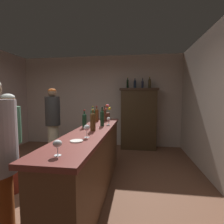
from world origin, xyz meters
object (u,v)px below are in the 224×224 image
display_bottle_left (128,83)px  patron_by_cabinet (53,122)px  wine_glass_rear (109,119)px  display_bottle_center (142,84)px  wine_bottle_riesling (93,121)px  wine_bottle_chardonnay (102,117)px  display_bottle_midright (150,83)px  flower_arrangement (107,114)px  wine_glass_front (87,128)px  wine_bottle_merlot (105,114)px  wine_bottle_malbec (93,116)px  display_bottle_midleft (135,84)px  wine_bottle_syrah (84,120)px  cheese_plate (77,141)px  display_cabinet (139,118)px  bar_counter (92,162)px  patron_near_entrance (10,138)px  wine_bottle_rose (97,114)px

display_bottle_left → patron_by_cabinet: 2.33m
wine_glass_rear → display_bottle_left: bearing=83.3°
patron_by_cabinet → display_bottle_center: bearing=93.4°
wine_bottle_riesling → display_bottle_center: bearing=72.7°
wine_bottle_chardonnay → wine_bottle_riesling: 0.44m
display_bottle_midright → display_bottle_center: bearing=180.0°
flower_arrangement → display_bottle_left: 1.59m
wine_glass_front → flower_arrangement: bearing=90.8°
wine_bottle_chardonnay → wine_glass_front: size_ratio=2.05×
wine_glass_rear → display_bottle_midright: 2.28m
wine_bottle_merlot → wine_bottle_chardonnay: bearing=-83.6°
wine_bottle_malbec → display_bottle_midleft: 2.25m
wine_bottle_syrah → flower_arrangement: (0.21, 0.95, -0.00)m
cheese_plate → display_cabinet: bearing=77.1°
wine_bottle_merlot → bar_counter: bearing=-91.5°
cheese_plate → patron_near_entrance: patron_near_entrance is taller
display_cabinet → wine_glass_rear: 2.05m
display_bottle_midright → wine_bottle_chardonnay: bearing=-113.9°
patron_near_entrance → wine_bottle_rose: bearing=49.1°
wine_glass_front → display_cabinet: bearing=77.4°
wine_bottle_syrah → patron_by_cabinet: 1.33m
display_bottle_left → wine_bottle_chardonnay: bearing=-98.6°
wine_bottle_syrah → patron_near_entrance: bearing=-164.0°
display_cabinet → flower_arrangement: bearing=-116.8°
flower_arrangement → display_bottle_midright: (0.98, 1.35, 0.77)m
display_bottle_left → patron_near_entrance: bearing=-122.5°
wine_bottle_rose → display_bottle_left: display_bottle_left is taller
bar_counter → wine_bottle_syrah: bearing=134.5°
bar_counter → display_bottle_midright: display_bottle_midright is taller
wine_bottle_rose → patron_by_cabinet: 1.05m
patron_near_entrance → wine_glass_rear: bearing=30.7°
wine_glass_front → wine_glass_rear: size_ratio=1.14×
display_cabinet → wine_bottle_syrah: display_cabinet is taller
cheese_plate → patron_by_cabinet: (-1.17, 1.72, -0.07)m
flower_arrangement → display_bottle_midright: size_ratio=1.06×
display_cabinet → display_bottle_midright: size_ratio=5.44×
wine_glass_rear → patron_by_cabinet: 1.44m
wine_glass_front → wine_glass_rear: 1.00m
flower_arrangement → display_bottle_left: size_ratio=1.06×
wine_bottle_malbec → wine_bottle_syrah: bearing=-101.9°
wine_bottle_syrah → wine_bottle_riesling: bearing=-49.8°
display_cabinet → flower_arrangement: (-0.68, -1.35, 0.22)m
wine_bottle_merlot → wine_glass_rear: 0.46m
display_cabinet → wine_bottle_syrah: 2.48m
wine_bottle_chardonnay → patron_near_entrance: size_ratio=0.21×
wine_glass_front → display_bottle_midright: (0.95, 2.96, 0.77)m
wine_bottle_syrah → wine_glass_front: (0.23, -0.66, -0.01)m
display_bottle_midleft → display_bottle_midright: 0.41m
cheese_plate → wine_bottle_rose: bearing=95.1°
wine_bottle_merlot → cheese_plate: wine_bottle_merlot is taller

